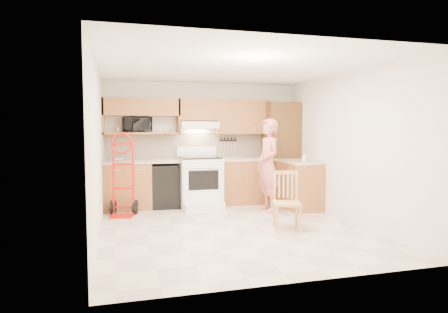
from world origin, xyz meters
name	(u,v)px	position (x,y,z in m)	size (l,w,h in m)	color
floor	(232,229)	(0.00, 0.00, -0.01)	(4.00, 4.50, 0.02)	#BCAD9A
ceiling	(233,67)	(0.00, 0.00, 2.51)	(4.00, 4.50, 0.02)	white
wall_back	(202,143)	(0.00, 2.26, 1.25)	(4.00, 0.02, 2.50)	beige
wall_front	(296,162)	(0.00, -2.26, 1.25)	(4.00, 0.02, 2.50)	beige
wall_left	(97,151)	(-2.01, 0.00, 1.25)	(0.02, 4.50, 2.50)	beige
wall_right	(347,147)	(2.01, 0.00, 1.25)	(0.02, 4.50, 2.50)	beige
backsplash	(202,146)	(0.00, 2.23, 1.20)	(3.92, 0.03, 0.55)	beige
lower_cab_left	(127,186)	(-1.55, 1.95, 0.45)	(0.90, 0.60, 0.90)	brown
dishwasher	(166,186)	(-0.80, 1.95, 0.42)	(0.60, 0.60, 0.85)	black
lower_cab_right	(244,181)	(0.83, 1.95, 0.45)	(1.14, 0.60, 0.90)	brown
countertop_left	(143,161)	(-1.25, 1.95, 0.92)	(1.50, 0.63, 0.04)	beige
countertop_right	(244,159)	(0.83, 1.95, 0.92)	(1.14, 0.63, 0.04)	beige
cab_return_right	(299,185)	(1.70, 1.15, 0.45)	(0.60, 1.00, 0.90)	brown
countertop_return	(299,161)	(1.70, 1.15, 0.92)	(0.63, 1.00, 0.04)	beige
pantry_tall	(281,152)	(1.65, 1.95, 1.05)	(0.70, 0.60, 2.10)	brown
upper_cab_left	(141,107)	(-1.25, 2.08, 1.98)	(1.50, 0.33, 0.34)	brown
upper_shelf_mw	(142,133)	(-1.25, 2.08, 1.47)	(1.50, 0.33, 0.04)	brown
upper_cab_center	(198,110)	(-0.12, 2.08, 1.94)	(0.76, 0.33, 0.44)	brown
upper_cab_right	(242,117)	(0.83, 2.08, 1.80)	(1.14, 0.33, 0.70)	brown
range_hood	(199,125)	(-0.12, 2.02, 1.63)	(0.76, 0.46, 0.14)	white
knife_strip	(228,143)	(0.55, 2.21, 1.24)	(0.40, 0.05, 0.29)	black
microwave	(137,125)	(-1.34, 2.08, 1.64)	(0.54, 0.36, 0.30)	black
range	(201,178)	(-0.15, 1.70, 0.59)	(0.81, 1.06, 1.19)	white
person	(268,165)	(1.00, 1.02, 0.87)	(0.64, 0.42, 1.75)	#D26C60
hand_truck	(122,179)	(-1.65, 1.35, 0.67)	(0.53, 0.48, 1.34)	red
dining_chair	(287,201)	(0.79, -0.30, 0.45)	(0.41, 0.44, 0.90)	tan
soap_bottle	(305,157)	(1.70, 0.92, 1.02)	(0.08, 0.08, 0.17)	white
bowl	(118,160)	(-1.71, 1.95, 0.97)	(0.20, 0.20, 0.05)	white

